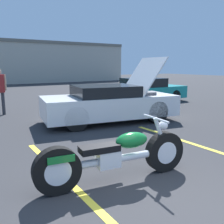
% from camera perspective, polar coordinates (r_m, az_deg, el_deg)
% --- Properties ---
extents(ground_plane, '(80.00, 80.00, 0.00)m').
position_cam_1_polar(ground_plane, '(3.44, 16.06, -22.25)').
color(ground_plane, '#2D2D30').
extents(parking_stripe_middle, '(0.12, 5.08, 0.01)m').
position_cam_1_polar(parking_stripe_middle, '(3.96, -7.94, -17.20)').
color(parking_stripe_middle, yellow).
rests_on(parking_stripe_middle, ground).
extents(parking_stripe_back, '(0.12, 5.08, 0.01)m').
position_cam_1_polar(parking_stripe_back, '(5.99, 22.07, -8.10)').
color(parking_stripe_back, yellow).
rests_on(parking_stripe_back, ground).
extents(motorcycle, '(2.60, 0.74, 0.99)m').
position_cam_1_polar(motorcycle, '(4.03, 0.85, -10.09)').
color(motorcycle, black).
rests_on(motorcycle, ground).
extents(show_car_hood_open, '(4.57, 2.52, 2.12)m').
position_cam_1_polar(show_car_hood_open, '(8.24, -0.41, 2.05)').
color(show_car_hood_open, white).
rests_on(show_car_hood_open, ground).
extents(parked_car_right_row, '(4.19, 1.83, 1.21)m').
position_cam_1_polar(parked_car_right_row, '(12.95, 7.62, 4.88)').
color(parked_car_right_row, teal).
rests_on(parked_car_right_row, ground).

